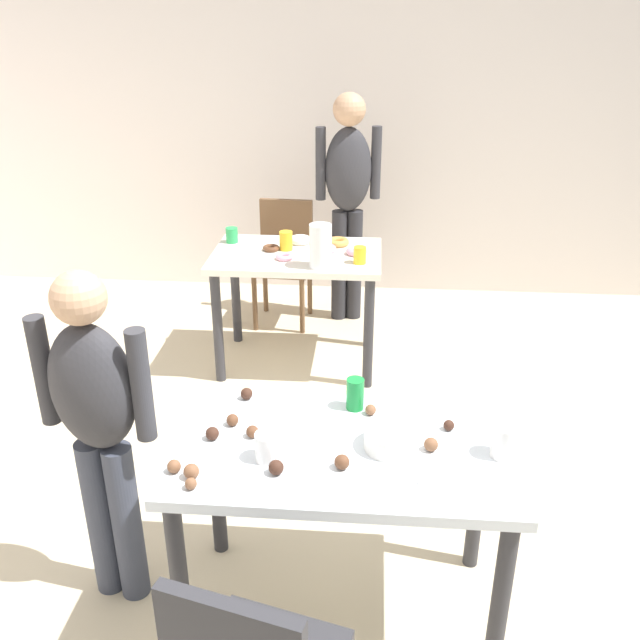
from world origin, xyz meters
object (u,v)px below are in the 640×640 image
object	(u,v)px
person_girl_near	(98,419)
pitcher_far	(320,246)
person_adult_far	(348,188)
dining_table_far	(297,271)
chair_far_table	(284,254)
soda_can	(355,394)
mixing_bowl	(391,439)
dining_table_near	(343,473)

from	to	relation	value
person_girl_near	pitcher_far	bearing A→B (deg)	69.49
pitcher_far	person_adult_far	bearing A→B (deg)	83.45
person_adult_far	person_girl_near	bearing A→B (deg)	-105.67
dining_table_far	person_girl_near	bearing A→B (deg)	-103.77
person_girl_near	pitcher_far	world-z (taller)	person_girl_near
chair_far_table	pitcher_far	bearing A→B (deg)	-70.17
dining_table_far	pitcher_far	distance (m)	0.38
soda_can	pitcher_far	distance (m)	1.53
person_girl_near	mixing_bowl	world-z (taller)	person_girl_near
pitcher_far	dining_table_far	bearing A→B (deg)	124.41
chair_far_table	soda_can	distance (m)	2.54
dining_table_near	soda_can	bearing A→B (deg)	82.72
dining_table_near	dining_table_far	bearing A→B (deg)	100.89
chair_far_table	mixing_bowl	size ratio (longest dim) A/B	4.74
dining_table_far	pitcher_far	size ratio (longest dim) A/B	4.05
soda_can	person_girl_near	bearing A→B (deg)	-166.27
mixing_bowl	pitcher_far	distance (m)	1.80
person_adult_far	mixing_bowl	distance (m)	2.75
dining_table_near	soda_can	distance (m)	0.30
person_girl_near	soda_can	bearing A→B (deg)	13.73
person_girl_near	mixing_bowl	distance (m)	1.03
dining_table_far	person_adult_far	world-z (taller)	person_adult_far
dining_table_near	pitcher_far	size ratio (longest dim) A/B	4.63
dining_table_far	person_girl_near	world-z (taller)	person_girl_near
dining_table_far	soda_can	distance (m)	1.81
person_girl_near	mixing_bowl	bearing A→B (deg)	-1.22
person_girl_near	pitcher_far	xyz separation A→B (m)	(0.65, 1.73, 0.08)
dining_table_near	dining_table_far	distance (m)	2.03
mixing_bowl	pitcher_far	world-z (taller)	pitcher_far
soda_can	pitcher_far	size ratio (longest dim) A/B	0.48
chair_far_table	person_girl_near	world-z (taller)	person_girl_near
dining_table_near	soda_can	size ratio (longest dim) A/B	9.63
dining_table_near	person_adult_far	distance (m)	2.76
dining_table_near	mixing_bowl	size ratio (longest dim) A/B	6.40
pitcher_far	soda_can	bearing A→B (deg)	-80.54
soda_can	pitcher_far	bearing A→B (deg)	99.46
dining_table_far	mixing_bowl	world-z (taller)	mixing_bowl
person_adult_far	dining_table_near	bearing A→B (deg)	-87.74
dining_table_far	mixing_bowl	size ratio (longest dim) A/B	5.59
mixing_bowl	chair_far_table	bearing A→B (deg)	104.99
chair_far_table	pitcher_far	size ratio (longest dim) A/B	3.43
person_girl_near	mixing_bowl	size ratio (longest dim) A/B	7.36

